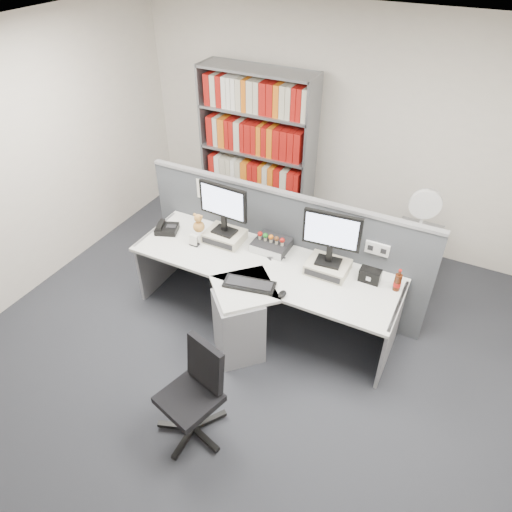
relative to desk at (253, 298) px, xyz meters
The scene contains 21 objects.
ground 0.75m from the desk, 90.00° to the right, with size 5.50×5.50×0.00m, color #32343B.
room_shell 1.46m from the desk, 90.00° to the right, with size 5.04×5.54×2.72m.
partition 0.68m from the desk, 89.59° to the left, with size 3.00×0.08×1.27m.
desk is the anchor object (origin of this frame).
monitor_riser_left 0.72m from the desk, 143.87° to the left, with size 0.38×0.31×0.10m.
monitor_riser_right 0.76m from the desk, 33.49° to the left, with size 0.38×0.31×0.10m.
monitor_left 0.94m from the desk, 143.73° to the left, with size 0.52×0.18×0.53m.
monitor_right 0.97m from the desk, 33.62° to the left, with size 0.52×0.19×0.53m.
desktop_pc 0.56m from the desk, 94.73° to the left, with size 0.34×0.31×0.09m.
figurines 0.61m from the desk, 94.90° to the left, with size 0.29×0.05×0.09m.
keyboard 0.31m from the desk, 77.85° to the right, with size 0.49×0.27×0.03m.
mouse 0.46m from the desk, 19.14° to the right, with size 0.07×0.11×0.04m, color black.
desk_phone 1.21m from the desk, 167.83° to the left, with size 0.28×0.26×0.09m.
desk_calendar 0.83m from the desk, 166.87° to the left, with size 0.10×0.07×0.12m.
plush_toy 0.92m from the desk, 159.86° to the left, with size 0.12×0.12×0.20m.
speaker 1.10m from the desk, 23.78° to the left, with size 0.19×0.11×0.13m, color black.
cola_bottle 1.32m from the desk, 18.98° to the left, with size 0.07×0.07×0.22m.
shelving_unit 2.12m from the desk, 115.96° to the left, with size 1.41×0.40×2.00m.
filing_cabinet 1.85m from the desk, 49.39° to the left, with size 0.45×0.61×0.70m.
desk_fan 1.93m from the desk, 49.38° to the left, with size 0.32×0.19×0.53m.
office_chair 1.15m from the desk, 85.55° to the right, with size 0.57×0.57×0.86m.
Camera 1 is at (1.53, -2.35, 3.47)m, focal length 33.01 mm.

